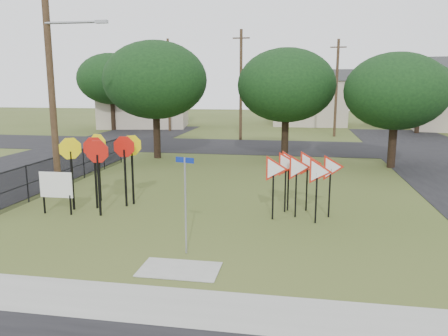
# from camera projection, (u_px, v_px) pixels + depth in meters

# --- Properties ---
(ground) EXTENTS (140.00, 140.00, 0.00)m
(ground) POSITION_uv_depth(u_px,v_px,m) (201.00, 238.00, 13.28)
(ground) COLOR #3B4A1C
(sidewalk) EXTENTS (30.00, 1.60, 0.02)m
(sidewalk) POSITION_uv_depth(u_px,v_px,m) (157.00, 304.00, 9.21)
(sidewalk) COLOR gray
(sidewalk) RESTS_ON ground
(planting_strip) EXTENTS (30.00, 0.80, 0.02)m
(planting_strip) POSITION_uv_depth(u_px,v_px,m) (136.00, 336.00, 8.05)
(planting_strip) COLOR #3B4A1C
(planting_strip) RESTS_ON ground
(street_left) EXTENTS (8.00, 50.00, 0.02)m
(street_left) POSITION_uv_depth(u_px,v_px,m) (35.00, 166.00, 24.96)
(street_left) COLOR black
(street_left) RESTS_ON ground
(street_far) EXTENTS (60.00, 8.00, 0.02)m
(street_far) POSITION_uv_depth(u_px,v_px,m) (260.00, 147.00, 32.64)
(street_far) COLOR black
(street_far) RESTS_ON ground
(curb_pad) EXTENTS (2.00, 1.20, 0.02)m
(curb_pad) POSITION_uv_depth(u_px,v_px,m) (179.00, 270.00, 10.95)
(curb_pad) COLOR gray
(curb_pad) RESTS_ON ground
(street_name_sign) EXTENTS (0.54, 0.18, 2.68)m
(street_name_sign) POSITION_uv_depth(u_px,v_px,m) (185.00, 199.00, 11.76)
(street_name_sign) COLOR #979AA0
(street_name_sign) RESTS_ON ground
(stop_sign_cluster) EXTENTS (2.54, 2.06, 2.72)m
(stop_sign_cluster) POSITION_uv_depth(u_px,v_px,m) (103.00, 155.00, 16.20)
(stop_sign_cluster) COLOR black
(stop_sign_cluster) RESTS_ON ground
(yield_sign_cluster) EXTENTS (2.89, 1.66, 2.28)m
(yield_sign_cluster) POSITION_uv_depth(u_px,v_px,m) (300.00, 169.00, 15.21)
(yield_sign_cluster) COLOR black
(yield_sign_cluster) RESTS_ON ground
(info_board) EXTENTS (1.23, 0.06, 1.54)m
(info_board) POSITION_uv_depth(u_px,v_px,m) (56.00, 186.00, 15.51)
(info_board) COLOR black
(info_board) RESTS_ON ground
(utility_pole_main) EXTENTS (3.55, 0.33, 10.00)m
(utility_pole_main) POSITION_uv_depth(u_px,v_px,m) (51.00, 69.00, 17.86)
(utility_pole_main) COLOR #463320
(utility_pole_main) RESTS_ON ground
(far_pole_a) EXTENTS (1.40, 0.24, 9.00)m
(far_pole_a) POSITION_uv_depth(u_px,v_px,m) (241.00, 85.00, 35.98)
(far_pole_a) COLOR #463320
(far_pole_a) RESTS_ON ground
(far_pole_b) EXTENTS (1.40, 0.24, 8.50)m
(far_pole_b) POSITION_uv_depth(u_px,v_px,m) (336.00, 87.00, 38.57)
(far_pole_b) COLOR #463320
(far_pole_b) RESTS_ON ground
(far_pole_c) EXTENTS (1.40, 0.24, 9.00)m
(far_pole_c) POSITION_uv_depth(u_px,v_px,m) (169.00, 85.00, 43.12)
(far_pole_c) COLOR #463320
(far_pole_c) RESTS_ON ground
(fence_run) EXTENTS (0.05, 11.55, 1.50)m
(fence_run) POSITION_uv_depth(u_px,v_px,m) (72.00, 167.00, 20.45)
(fence_run) COLOR black
(fence_run) RESTS_ON ground
(house_left) EXTENTS (10.58, 8.88, 7.20)m
(house_left) POSITION_uv_depth(u_px,v_px,m) (144.00, 93.00, 47.84)
(house_left) COLOR #B6A892
(house_left) RESTS_ON ground
(house_mid) EXTENTS (8.40, 8.40, 6.20)m
(house_mid) POSITION_uv_depth(u_px,v_px,m) (310.00, 97.00, 50.74)
(house_mid) COLOR #B6A892
(house_mid) RESTS_ON ground
(tree_near_left) EXTENTS (6.40, 6.40, 7.27)m
(tree_near_left) POSITION_uv_depth(u_px,v_px,m) (155.00, 80.00, 26.92)
(tree_near_left) COLOR black
(tree_near_left) RESTS_ON ground
(tree_near_mid) EXTENTS (6.00, 6.00, 6.80)m
(tree_near_mid) POSITION_uv_depth(u_px,v_px,m) (286.00, 85.00, 26.61)
(tree_near_mid) COLOR black
(tree_near_mid) RESTS_ON ground
(tree_near_right) EXTENTS (5.60, 5.60, 6.33)m
(tree_near_right) POSITION_uv_depth(u_px,v_px,m) (396.00, 91.00, 23.73)
(tree_near_right) COLOR black
(tree_near_right) RESTS_ON ground
(tree_far_left) EXTENTS (6.80, 6.80, 7.73)m
(tree_far_left) POSITION_uv_depth(u_px,v_px,m) (111.00, 79.00, 44.02)
(tree_far_left) COLOR black
(tree_far_left) RESTS_ON ground
(tree_far_right) EXTENTS (6.00, 6.00, 6.80)m
(tree_far_right) POSITION_uv_depth(u_px,v_px,m) (420.00, 85.00, 41.07)
(tree_far_right) COLOR black
(tree_far_right) RESTS_ON ground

